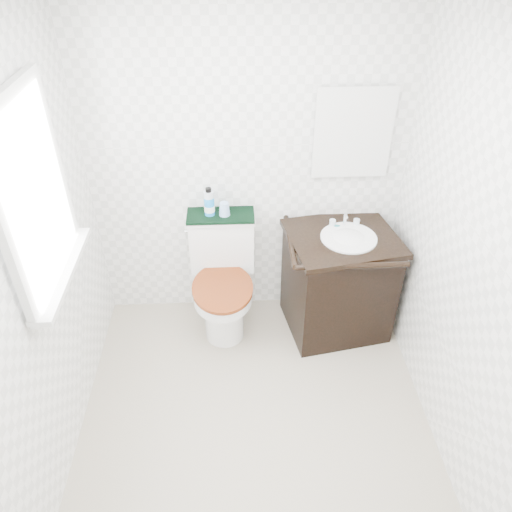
{
  "coord_description": "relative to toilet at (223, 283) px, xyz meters",
  "views": [
    {
      "loc": [
        -0.09,
        -1.92,
        2.72
      ],
      "look_at": [
        0.04,
        0.75,
        0.78
      ],
      "focal_mm": 35.0,
      "sensor_mm": 36.0,
      "label": 1
    }
  ],
  "objects": [
    {
      "name": "towel",
      "position": [
        0.0,
        0.13,
        0.51
      ],
      "size": [
        0.47,
        0.22,
        0.02
      ],
      "primitive_type": "cube",
      "color": "black",
      "rests_on": "toilet"
    },
    {
      "name": "mouthwash_bottle",
      "position": [
        -0.07,
        0.13,
        0.62
      ],
      "size": [
        0.07,
        0.07,
        0.21
      ],
      "color": "#1B8AE7",
      "rests_on": "towel"
    },
    {
      "name": "wall_left",
      "position": [
        -0.9,
        -0.96,
        0.81
      ],
      "size": [
        0.0,
        2.4,
        2.4
      ],
      "primitive_type": "plane",
      "rotation": [
        1.57,
        0.0,
        1.57
      ],
      "color": "white",
      "rests_on": "ground"
    },
    {
      "name": "mirror",
      "position": [
        0.89,
        0.21,
        1.06
      ],
      "size": [
        0.5,
        0.02,
        0.6
      ],
      "primitive_type": "cube",
      "color": "silver",
      "rests_on": "wall_back"
    },
    {
      "name": "ceiling",
      "position": [
        0.2,
        -0.96,
        2.01
      ],
      "size": [
        2.4,
        2.4,
        0.0
      ],
      "primitive_type": "plane",
      "rotation": [
        3.14,
        0.0,
        0.0
      ],
      "color": "silver",
      "rests_on": "wall_back"
    },
    {
      "name": "wall_right",
      "position": [
        1.3,
        -0.96,
        0.81
      ],
      "size": [
        0.0,
        2.4,
        2.4
      ],
      "primitive_type": "plane",
      "rotation": [
        1.57,
        0.0,
        -1.57
      ],
      "color": "white",
      "rests_on": "ground"
    },
    {
      "name": "cup",
      "position": [
        0.03,
        0.12,
        0.57
      ],
      "size": [
        0.08,
        0.08,
        0.1
      ],
      "primitive_type": "cone",
      "color": "#93BBF2",
      "rests_on": "towel"
    },
    {
      "name": "wall_back",
      "position": [
        0.2,
        0.24,
        0.81
      ],
      "size": [
        2.4,
        0.0,
        2.4
      ],
      "primitive_type": "plane",
      "rotation": [
        1.57,
        0.0,
        0.0
      ],
      "color": "white",
      "rests_on": "ground"
    },
    {
      "name": "soap_bar",
      "position": [
        0.82,
        0.06,
        0.44
      ],
      "size": [
        0.06,
        0.04,
        0.02
      ],
      "primitive_type": "ellipsoid",
      "color": "teal",
      "rests_on": "vanity"
    },
    {
      "name": "vanity",
      "position": [
        0.84,
        -0.06,
        0.05
      ],
      "size": [
        0.84,
        0.75,
        0.92
      ],
      "color": "black",
      "rests_on": "floor"
    },
    {
      "name": "trash_bin",
      "position": [
        0.65,
        -0.16,
        -0.24
      ],
      "size": [
        0.23,
        0.2,
        0.3
      ],
      "color": "silver",
      "rests_on": "floor"
    },
    {
      "name": "window",
      "position": [
        -0.87,
        -0.71,
        1.16
      ],
      "size": [
        0.02,
        0.7,
        0.9
      ],
      "primitive_type": "cube",
      "color": "white",
      "rests_on": "wall_left"
    },
    {
      "name": "floor",
      "position": [
        0.2,
        -0.96,
        -0.39
      ],
      "size": [
        2.4,
        2.4,
        0.0
      ],
      "primitive_type": "plane",
      "color": "#A69F85",
      "rests_on": "ground"
    },
    {
      "name": "toilet",
      "position": [
        0.0,
        0.0,
        0.0
      ],
      "size": [
        0.48,
        0.65,
        0.89
      ],
      "color": "white",
      "rests_on": "floor"
    }
  ]
}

